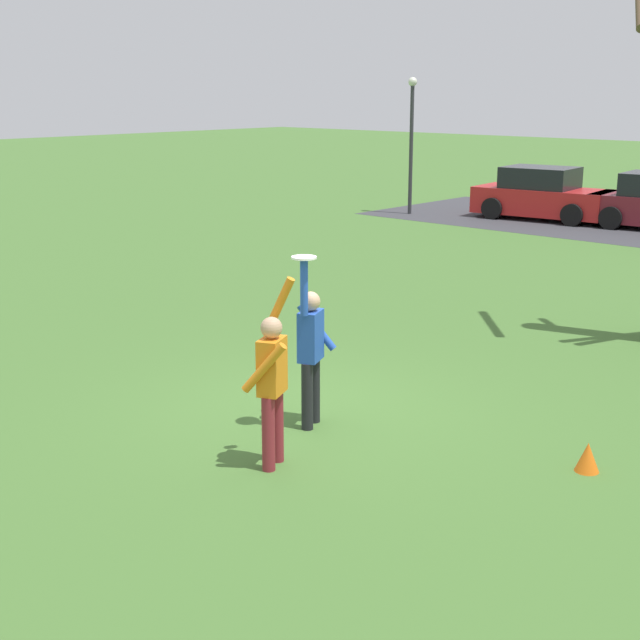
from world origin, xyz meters
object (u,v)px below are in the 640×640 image
person_catcher (311,347)px  lamppost_by_lot (411,132)px  frisbee_disc (304,258)px  person_defender (272,379)px  parked_car_red (542,195)px  field_cone_orange (588,457)px

person_catcher → lamppost_by_lot: (-10.51, 15.94, 1.60)m
person_catcher → frisbee_disc: 1.13m
person_catcher → person_defender: 1.26m
person_catcher → parked_car_red: bearing=176.7°
person_catcher → parked_car_red: person_catcher is taller
frisbee_disc → field_cone_orange: 3.75m
frisbee_disc → field_cone_orange: size_ratio=0.90×
person_catcher → person_defender: person_catcher is taller
lamppost_by_lot → person_catcher: bearing=-56.6°
person_defender → parked_car_red: bearing=-3.1°
frisbee_disc → parked_car_red: frisbee_disc is taller
person_defender → lamppost_by_lot: size_ratio=0.48×
person_defender → frisbee_disc: 1.52m
person_defender → frisbee_disc: bearing=0.0°
lamppost_by_lot → frisbee_disc: bearing=-56.7°
person_catcher → parked_car_red: (-6.77, 17.73, -0.25)m
parked_car_red → field_cone_orange: size_ratio=13.38×
person_defender → parked_car_red: 20.24m
person_defender → frisbee_disc: size_ratio=7.11×
person_catcher → field_cone_orange: 3.34m
frisbee_disc → field_cone_orange: frisbee_disc is taller
person_catcher → frisbee_disc: size_ratio=7.24×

